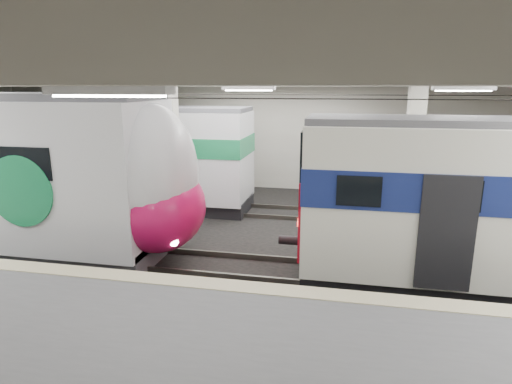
# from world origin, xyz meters

# --- Properties ---
(station_hall) EXTENTS (36.00, 24.00, 5.75)m
(station_hall) POSITION_xyz_m (0.00, -1.74, 3.24)
(station_hall) COLOR black
(station_hall) RESTS_ON ground
(far_train) EXTENTS (13.09, 2.69, 4.21)m
(far_train) POSITION_xyz_m (-7.34, 5.50, 2.18)
(far_train) COLOR white
(far_train) RESTS_ON ground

